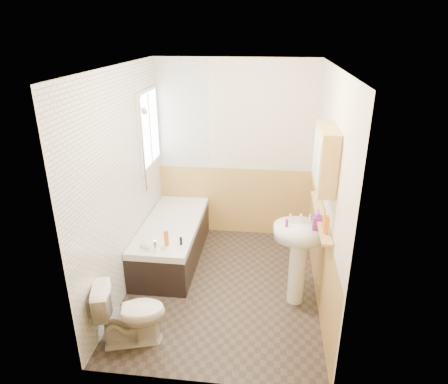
{
  "coord_description": "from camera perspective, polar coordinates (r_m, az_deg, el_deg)",
  "views": [
    {
      "loc": [
        0.49,
        -3.93,
        2.85
      ],
      "look_at": [
        0.0,
        0.15,
        1.15
      ],
      "focal_mm": 32.0,
      "sensor_mm": 36.0,
      "label": 1
    }
  ],
  "objects": [
    {
      "name": "sink",
      "position": [
        4.36,
        10.62,
        -7.89
      ],
      "size": [
        0.55,
        0.45,
        1.06
      ],
      "rotation": [
        0.0,
        0.0,
        0.03
      ],
      "color": "white",
      "rests_on": "floor"
    },
    {
      "name": "cream_jar",
      "position": [
        4.66,
        -11.46,
        -7.49
      ],
      "size": [
        0.09,
        0.09,
        0.05
      ],
      "primitive_type": "cylinder",
      "rotation": [
        0.0,
        0.0,
        0.1
      ],
      "color": "silver",
      "rests_on": "bathtub"
    },
    {
      "name": "medicine_cabinet",
      "position": [
        3.9,
        14.27,
        4.78
      ],
      "size": [
        0.17,
        0.66,
        0.59
      ],
      "color": "tan",
      "rests_on": "wall_right"
    },
    {
      "name": "bathtub",
      "position": [
        5.3,
        -7.39,
        -6.74
      ],
      "size": [
        0.7,
        1.67,
        0.67
      ],
      "color": "black",
      "rests_on": "floor"
    },
    {
      "name": "shower_riser",
      "position": [
        4.94,
        -11.5,
        7.78
      ],
      "size": [
        0.11,
        0.08,
        1.23
      ],
      "color": "silver",
      "rests_on": "wall_left"
    },
    {
      "name": "orange_bottle",
      "position": [
        4.64,
        -6.17,
        -6.99
      ],
      "size": [
        0.04,
        0.04,
        0.1
      ],
      "primitive_type": "cylinder",
      "rotation": [
        0.0,
        0.0,
        0.33
      ],
      "color": "black",
      "rests_on": "bathtub"
    },
    {
      "name": "wall_right",
      "position": [
        4.29,
        14.65,
        -0.21
      ],
      "size": [
        0.02,
        2.8,
        2.5
      ],
      "primitive_type": "cube",
      "color": "beige",
      "rests_on": "ground"
    },
    {
      "name": "floor",
      "position": [
        4.88,
        -0.22,
        -13.26
      ],
      "size": [
        2.8,
        2.8,
        0.0
      ],
      "primitive_type": "plane",
      "color": "#2D2520",
      "rests_on": "ground"
    },
    {
      "name": "wainscot_back",
      "position": [
        5.83,
        1.45,
        -1.27
      ],
      "size": [
        2.2,
        0.01,
        1.0
      ],
      "primitive_type": "cube",
      "color": "tan",
      "rests_on": "wall_back"
    },
    {
      "name": "wainscot_front",
      "position": [
        3.5,
        -3.2,
        -19.82
      ],
      "size": [
        2.2,
        0.01,
        1.0
      ],
      "primitive_type": "cube",
      "color": "tan",
      "rests_on": "wall_front"
    },
    {
      "name": "black_jar",
      "position": [
        4.6,
        13.18,
        -0.79
      ],
      "size": [
        0.07,
        0.07,
        0.04
      ],
      "primitive_type": "cylinder",
      "rotation": [
        0.0,
        0.0,
        0.09
      ],
      "color": "silver",
      "rests_on": "pine_shelf"
    },
    {
      "name": "green_bottle",
      "position": [
        3.97,
        14.17,
        -3.43
      ],
      "size": [
        0.05,
        0.05,
        0.21
      ],
      "primitive_type": "cone",
      "rotation": [
        0.0,
        0.0,
        0.11
      ],
      "color": "orange",
      "rests_on": "pine_shelf"
    },
    {
      "name": "wall_left",
      "position": [
        4.53,
        -14.31,
        1.09
      ],
      "size": [
        0.02,
        2.8,
        2.5
      ],
      "primitive_type": "cube",
      "color": "beige",
      "rests_on": "ground"
    },
    {
      "name": "wall_front",
      "position": [
        3.02,
        -3.58,
        -9.54
      ],
      "size": [
        2.2,
        0.02,
        2.5
      ],
      "primitive_type": "cube",
      "color": "beige",
      "rests_on": "ground"
    },
    {
      "name": "wainscot_right",
      "position": [
        4.62,
        13.46,
        -8.81
      ],
      "size": [
        0.01,
        2.8,
        1.0
      ],
      "primitive_type": "cube",
      "color": "tan",
      "rests_on": "wall_right"
    },
    {
      "name": "window",
      "position": [
        5.26,
        -10.65,
        8.91
      ],
      "size": [
        0.03,
        0.79,
        0.99
      ],
      "color": "white",
      "rests_on": "wall_left"
    },
    {
      "name": "ceiling",
      "position": [
        3.97,
        -0.27,
        17.43
      ],
      "size": [
        2.8,
        2.8,
        0.0
      ],
      "primitive_type": "plane",
      "rotation": [
        3.14,
        0.0,
        0.0
      ],
      "color": "white",
      "rests_on": "ground"
    },
    {
      "name": "tile_cladding_left",
      "position": [
        4.53,
        -14.05,
        1.08
      ],
      "size": [
        0.01,
        2.8,
        2.5
      ],
      "primitive_type": "cube",
      "color": "white",
      "rests_on": "wall_left"
    },
    {
      "name": "blue_gel",
      "position": [
        4.62,
        -8.26,
        -6.6
      ],
      "size": [
        0.06,
        0.05,
        0.19
      ],
      "primitive_type": "cube",
      "rotation": [
        0.0,
        0.0,
        0.37
      ],
      "color": "orange",
      "rests_on": "bathtub"
    },
    {
      "name": "wall_back",
      "position": [
        5.59,
        1.55,
        5.87
      ],
      "size": [
        2.2,
        0.02,
        2.5
      ],
      "primitive_type": "cube",
      "color": "beige",
      "rests_on": "ground"
    },
    {
      "name": "pine_shelf",
      "position": [
        4.27,
        13.61,
        -3.27
      ],
      "size": [
        0.1,
        1.26,
        0.03
      ],
      "primitive_type": "cube",
      "color": "tan",
      "rests_on": "wall_right"
    },
    {
      "name": "toilet",
      "position": [
        4.08,
        -13.17,
        -16.53
      ],
      "size": [
        0.74,
        0.54,
        0.65
      ],
      "primitive_type": "imported",
      "rotation": [
        0.0,
        0.0,
        1.85
      ],
      "color": "white",
      "rests_on": "floor"
    },
    {
      "name": "tile_return_back",
      "position": [
        5.56,
        -6.02,
        10.96
      ],
      "size": [
        0.75,
        0.01,
        1.5
      ],
      "primitive_type": "cube",
      "color": "white",
      "rests_on": "wall_back"
    },
    {
      "name": "foam_can",
      "position": [
        3.84,
        14.38,
        -4.6
      ],
      "size": [
        0.07,
        0.07,
        0.18
      ],
      "primitive_type": "cylinder",
      "rotation": [
        0.0,
        0.0,
        0.43
      ],
      "color": "orange",
      "rests_on": "pine_shelf"
    },
    {
      "name": "soap_bottle",
      "position": [
        4.17,
        13.16,
        -4.59
      ],
      "size": [
        0.11,
        0.22,
        0.1
      ],
      "primitive_type": "imported",
      "rotation": [
        0.0,
        0.0,
        -0.05
      ],
      "color": "purple",
      "rests_on": "sink"
    },
    {
      "name": "clear_bottle",
      "position": [
        4.16,
        8.95,
        -4.41
      ],
      "size": [
        0.04,
        0.04,
        0.09
      ],
      "primitive_type": "cylinder",
      "rotation": [
        0.0,
        0.0,
        -0.27
      ],
      "color": "purple",
      "rests_on": "sink"
    }
  ]
}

